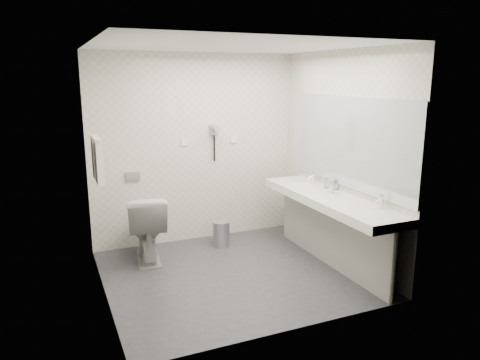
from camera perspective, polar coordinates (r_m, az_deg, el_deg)
name	(u,v)px	position (r m, az deg, el deg)	size (l,w,h in m)	color
floor	(233,274)	(5.31, -0.86, -11.59)	(2.80, 2.80, 0.00)	#2C2C31
ceiling	(232,46)	(4.85, -0.96, 16.41)	(2.80, 2.80, 0.00)	silver
wall_back	(196,149)	(6.14, -5.56, 3.88)	(2.80, 2.80, 0.00)	beige
wall_front	(293,194)	(3.79, 6.62, -1.68)	(2.80, 2.80, 0.00)	beige
wall_left	(98,177)	(4.60, -17.26, 0.37)	(2.60, 2.60, 0.00)	beige
wall_right	(341,157)	(5.61, 12.44, 2.80)	(2.60, 2.60, 0.00)	beige
vanity_counter	(329,200)	(5.39, 11.07, -2.44)	(0.55, 2.20, 0.10)	silver
vanity_panel	(330,234)	(5.53, 11.10, -6.67)	(0.03, 2.15, 0.75)	gray
vanity_post_near	(393,267)	(4.79, 18.52, -10.22)	(0.06, 0.06, 0.75)	silver
vanity_post_far	(288,211)	(6.38, 6.06, -3.85)	(0.06, 0.06, 0.75)	silver
mirror	(351,143)	(5.41, 13.65, 4.53)	(0.02, 2.20, 1.05)	#B2BCC6
basin_near	(366,212)	(4.88, 15.38, -3.84)	(0.40, 0.31, 0.05)	silver
basin_far	(300,185)	(5.91, 7.55, -0.62)	(0.40, 0.31, 0.05)	silver
faucet_near	(381,201)	(4.98, 17.20, -2.56)	(0.04, 0.04, 0.15)	silver
faucet_far	(314,177)	(5.99, 9.17, 0.39)	(0.04, 0.04, 0.15)	silver
soap_bottle_a	(331,188)	(5.50, 11.32, -1.02)	(0.05, 0.05, 0.11)	silver
glass_left	(335,185)	(5.67, 11.82, -0.61)	(0.06, 0.06, 0.11)	silver
glass_right	(327,183)	(5.73, 10.74, -0.39)	(0.06, 0.06, 0.12)	silver
toilet	(146,227)	(5.68, -11.58, -5.76)	(0.46, 0.81, 0.82)	silver
flush_plate	(133,176)	(5.98, -13.23, 0.43)	(0.18, 0.02, 0.12)	#B2B5BA
pedal_bin	(221,234)	(6.09, -2.38, -6.75)	(0.23, 0.23, 0.32)	#B2B5BA
bin_lid	(221,222)	(6.03, -2.39, -5.26)	(0.23, 0.23, 0.01)	#B2B5BA
towel_rail	(95,139)	(5.09, -17.62, 4.93)	(0.02, 0.02, 0.62)	silver
towel_near	(99,161)	(4.99, -17.17, 2.25)	(0.07, 0.24, 0.48)	white
towel_far	(96,157)	(5.26, -17.52, 2.75)	(0.07, 0.24, 0.48)	white
dryer_cradle	(214,130)	(6.16, -3.30, 6.29)	(0.10, 0.04, 0.14)	#94959A
dryer_barrel	(215,128)	(6.09, -3.07, 6.50)	(0.08, 0.08, 0.14)	#94959A
dryer_cord	(214,148)	(6.17, -3.22, 3.97)	(0.02, 0.02, 0.35)	black
switch_plate_a	(185,142)	(6.07, -6.90, 4.70)	(0.09, 0.02, 0.09)	silver
switch_plate_b	(234,139)	(6.30, -0.77, 5.08)	(0.09, 0.02, 0.09)	silver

